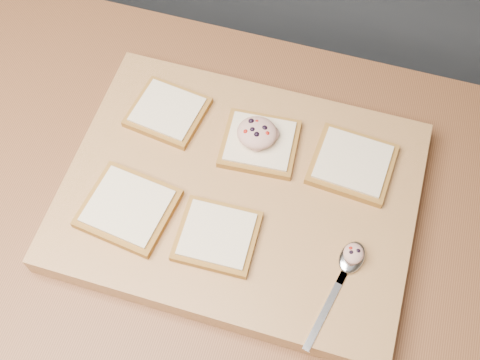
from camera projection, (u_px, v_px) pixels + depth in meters
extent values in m
plane|color=#515459|center=(208.00, 356.00, 1.70)|extent=(4.00, 4.00, 0.00)
cube|color=slate|center=(199.00, 314.00, 1.33)|extent=(1.90, 0.75, 0.84)
cube|color=brown|center=(182.00, 234.00, 0.94)|extent=(2.00, 0.80, 0.06)
cube|color=tan|center=(240.00, 195.00, 0.91)|extent=(0.52, 0.40, 0.04)
cube|color=#A2732A|center=(168.00, 112.00, 0.96)|extent=(0.12, 0.12, 0.01)
cube|color=beige|center=(167.00, 109.00, 0.95)|extent=(0.11, 0.10, 0.00)
cube|color=#A2732A|center=(260.00, 144.00, 0.93)|extent=(0.12, 0.11, 0.01)
cube|color=beige|center=(260.00, 141.00, 0.92)|extent=(0.10, 0.10, 0.00)
cube|color=#A2732A|center=(352.00, 164.00, 0.91)|extent=(0.13, 0.12, 0.01)
cube|color=beige|center=(353.00, 162.00, 0.90)|extent=(0.11, 0.10, 0.00)
cube|color=#A2732A|center=(128.00, 208.00, 0.87)|extent=(0.14, 0.13, 0.01)
cube|color=beige|center=(127.00, 206.00, 0.87)|extent=(0.12, 0.11, 0.00)
cube|color=#A2732A|center=(217.00, 236.00, 0.85)|extent=(0.11, 0.11, 0.01)
cube|color=beige|center=(217.00, 234.00, 0.85)|extent=(0.10, 0.09, 0.00)
ellipsoid|color=#DEA68E|center=(257.00, 133.00, 0.91)|extent=(0.06, 0.06, 0.03)
sphere|color=black|center=(265.00, 128.00, 0.90)|extent=(0.01, 0.01, 0.01)
sphere|color=black|center=(251.00, 121.00, 0.91)|extent=(0.01, 0.01, 0.01)
sphere|color=black|center=(257.00, 135.00, 0.89)|extent=(0.01, 0.01, 0.01)
sphere|color=black|center=(252.00, 130.00, 0.90)|extent=(0.01, 0.01, 0.01)
sphere|color=#A5140C|center=(267.00, 133.00, 0.90)|extent=(0.01, 0.01, 0.01)
sphere|color=#A5140C|center=(257.00, 122.00, 0.91)|extent=(0.01, 0.01, 0.01)
sphere|color=#A5140C|center=(246.00, 132.00, 0.90)|extent=(0.01, 0.01, 0.01)
ellipsoid|color=silver|center=(352.00, 257.00, 0.84)|extent=(0.05, 0.06, 0.01)
cube|color=silver|center=(344.00, 274.00, 0.83)|extent=(0.02, 0.03, 0.00)
cube|color=silver|center=(327.00, 308.00, 0.81)|extent=(0.04, 0.13, 0.00)
ellipsoid|color=#DEA68E|center=(354.00, 254.00, 0.83)|extent=(0.03, 0.03, 0.02)
sphere|color=black|center=(358.00, 251.00, 0.82)|extent=(0.01, 0.01, 0.01)
sphere|color=black|center=(351.00, 252.00, 0.82)|extent=(0.01, 0.01, 0.01)
sphere|color=#A5140C|center=(351.00, 248.00, 0.82)|extent=(0.01, 0.01, 0.01)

